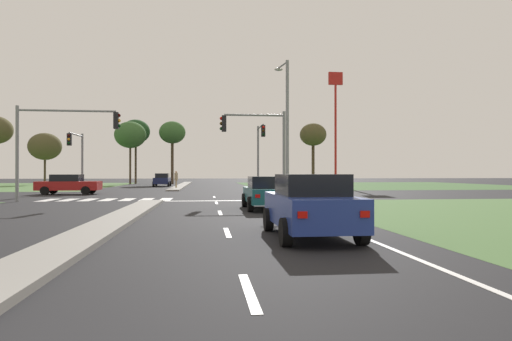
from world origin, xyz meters
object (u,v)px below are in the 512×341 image
traffic_signal_far_left (77,151)px  pedestrian_at_median (176,177)px  car_blue_near (310,205)px  car_red_fourth (69,184)px  treeline_second (45,147)px  treeline_third (136,132)px  fastfood_pole_sign (335,105)px  traffic_signal_far_right (260,146)px  treeline_sixth (313,135)px  treeline_fifth (172,133)px  car_teal_second (267,192)px  treeline_fourth (130,135)px  car_navy_third (162,180)px  street_lamp_second (286,122)px  traffic_signal_near_right (260,139)px  traffic_signal_near_left (57,135)px

traffic_signal_far_left → pedestrian_at_median: bearing=44.9°
car_blue_near → car_red_fourth: car_blue_near is taller
treeline_second → treeline_third: 12.64m
car_red_fourth → fastfood_pole_sign: size_ratio=0.32×
traffic_signal_far_right → treeline_sixth: size_ratio=0.64×
treeline_third → treeline_fifth: treeline_third is taller
car_teal_second → pedestrian_at_median: bearing=102.5°
car_teal_second → treeline_fourth: size_ratio=0.49×
car_navy_third → treeline_third: treeline_third is taller
fastfood_pole_sign → treeline_second: fastfood_pole_sign is taller
car_navy_third → treeline_fifth: bearing=-91.7°
street_lamp_second → car_red_fourth: bearing=153.8°
traffic_signal_far_right → street_lamp_second: street_lamp_second is taller
traffic_signal_near_right → traffic_signal_far_left: size_ratio=1.06×
car_red_fourth → treeline_third: size_ratio=0.47×
traffic_signal_near_right → fastfood_pole_sign: size_ratio=0.37×
traffic_signal_near_right → treeline_fifth: treeline_fifth is taller
car_blue_near → treeline_third: bearing=102.8°
traffic_signal_near_left → traffic_signal_far_left: 11.91m
car_teal_second → car_red_fourth: 20.20m
traffic_signal_near_left → treeline_fifth: treeline_fifth is taller
car_teal_second → traffic_signal_near_left: (-11.10, 6.52, 3.05)m
car_teal_second → treeline_fifth: bearing=99.3°
car_teal_second → traffic_signal_near_right: (0.51, 6.52, 2.88)m
traffic_signal_far_left → pedestrian_at_median: 10.91m
treeline_second → treeline_third: size_ratio=0.75×
treeline_fourth → treeline_fifth: 5.96m
treeline_sixth → treeline_second: bearing=179.3°
car_navy_third → car_blue_near: bearing=100.2°
car_red_fourth → street_lamp_second: bearing=63.8°
car_blue_near → treeline_sixth: size_ratio=0.47×
treeline_fourth → car_red_fourth: bearing=-89.3°
pedestrian_at_median → treeline_fourth: bearing=-9.6°
treeline_fourth → treeline_third: bearing=85.5°
traffic_signal_near_left → pedestrian_at_median: traffic_signal_near_left is taller
pedestrian_at_median → fastfood_pole_sign: fastfood_pole_sign is taller
treeline_third → traffic_signal_far_left: bearing=-90.1°
treeline_sixth → traffic_signal_far_right: bearing=-113.0°
treeline_third → treeline_fifth: (5.60, -2.32, -0.34)m
treeline_second → treeline_fifth: 17.76m
car_teal_second → fastfood_pole_sign: (13.61, 34.75, 9.50)m
car_teal_second → traffic_signal_near_right: size_ratio=0.83×
car_navy_third → car_red_fourth: 20.06m
traffic_signal_near_left → pedestrian_at_median: size_ratio=3.38×
car_red_fourth → treeline_sixth: 40.21m
car_navy_third → treeline_fifth: (0.35, 11.48, 6.70)m
car_teal_second → car_blue_near: bearing=-90.9°
traffic_signal_near_left → traffic_signal_far_left: traffic_signal_near_left is taller
pedestrian_at_median → traffic_signal_near_left: bearing=133.1°
car_navy_third → traffic_signal_far_left: bearing=72.2°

